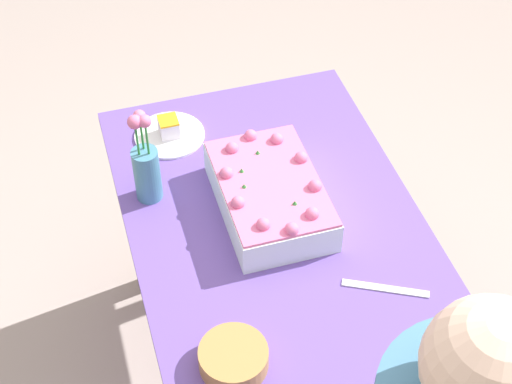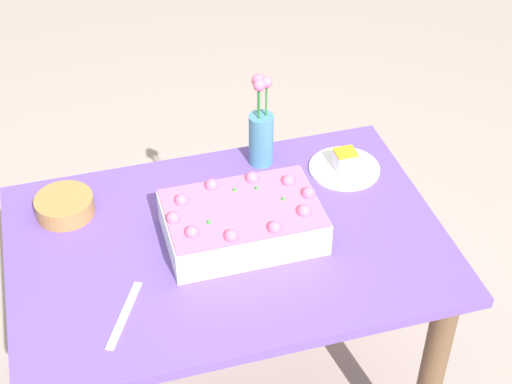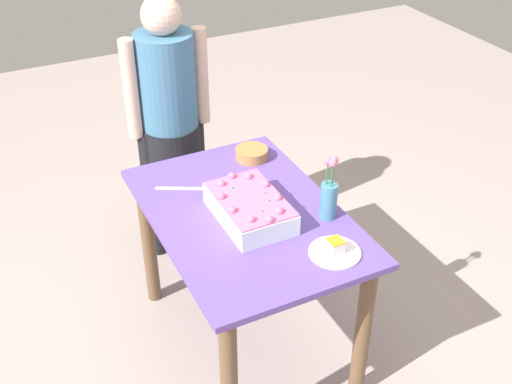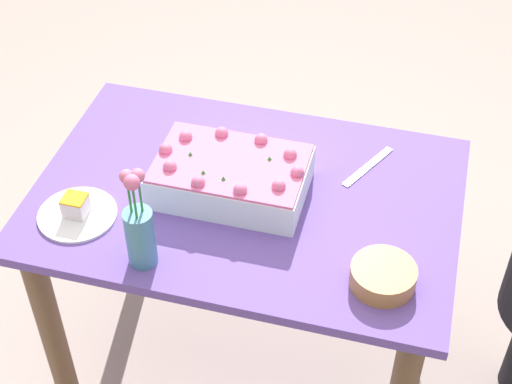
# 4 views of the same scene
# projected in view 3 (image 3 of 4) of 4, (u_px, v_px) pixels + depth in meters

# --- Properties ---
(ground_plane) EXTENTS (8.00, 8.00, 0.00)m
(ground_plane) POSITION_uv_depth(u_px,v_px,m) (247.00, 339.00, 3.20)
(ground_plane) COLOR #AA9992
(dining_table) EXTENTS (1.15, 0.77, 0.78)m
(dining_table) POSITION_uv_depth(u_px,v_px,m) (246.00, 241.00, 2.85)
(dining_table) COLOR #6448A0
(dining_table) RESTS_ON ground_plane
(sheet_cake) EXTENTS (0.40, 0.26, 0.12)m
(sheet_cake) POSITION_uv_depth(u_px,v_px,m) (250.00, 208.00, 2.70)
(sheet_cake) COLOR white
(sheet_cake) RESTS_ON dining_table
(serving_plate_with_slice) EXTENTS (0.21, 0.21, 0.07)m
(serving_plate_with_slice) POSITION_uv_depth(u_px,v_px,m) (335.00, 250.00, 2.53)
(serving_plate_with_slice) COLOR white
(serving_plate_with_slice) RESTS_ON dining_table
(cake_knife) EXTENTS (0.12, 0.20, 0.00)m
(cake_knife) POSITION_uv_depth(u_px,v_px,m) (179.00, 188.00, 2.92)
(cake_knife) COLOR silver
(cake_knife) RESTS_ON dining_table
(flower_vase) EXTENTS (0.07, 0.07, 0.29)m
(flower_vase) POSITION_uv_depth(u_px,v_px,m) (329.00, 195.00, 2.68)
(flower_vase) COLOR teal
(flower_vase) RESTS_ON dining_table
(fruit_bowl) EXTENTS (0.16, 0.16, 0.05)m
(fruit_bowl) POSITION_uv_depth(u_px,v_px,m) (252.00, 154.00, 3.13)
(fruit_bowl) COLOR #AE7B42
(fruit_bowl) RESTS_ON dining_table
(person_standing) EXTENTS (0.31, 0.45, 1.49)m
(person_standing) POSITION_uv_depth(u_px,v_px,m) (169.00, 116.00, 3.36)
(person_standing) COLOR black
(person_standing) RESTS_ON ground_plane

